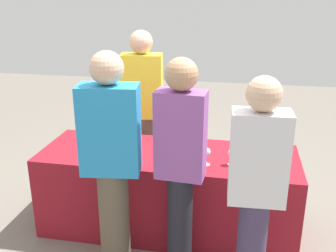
{
  "coord_description": "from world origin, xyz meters",
  "views": [
    {
      "loc": [
        0.6,
        -3.11,
        2.12
      ],
      "look_at": [
        0.0,
        0.0,
        1.0
      ],
      "focal_mm": 42.04,
      "sensor_mm": 36.0,
      "label": 1
    }
  ],
  "objects_px": {
    "wine_glass_1": "(206,153)",
    "wine_glass_3": "(255,155)",
    "wine_bottle_2": "(179,134)",
    "server_pouring": "(142,108)",
    "wine_glass_4": "(265,152)",
    "guest_2": "(256,188)",
    "wine_glass_0": "(111,146)",
    "wine_glass_2": "(232,154)",
    "wine_bottle_3": "(198,135)",
    "wine_bottle_0": "(100,132)",
    "ice_bucket": "(253,147)",
    "guest_1": "(180,162)",
    "guest_0": "(111,161)",
    "wine_bottle_1": "(133,132)"
  },
  "relations": [
    {
      "from": "wine_glass_4",
      "to": "guest_2",
      "type": "height_order",
      "value": "guest_2"
    },
    {
      "from": "wine_glass_4",
      "to": "server_pouring",
      "type": "height_order",
      "value": "server_pouring"
    },
    {
      "from": "wine_glass_3",
      "to": "wine_bottle_2",
      "type": "bearing_deg",
      "value": 152.77
    },
    {
      "from": "wine_bottle_2",
      "to": "server_pouring",
      "type": "relative_size",
      "value": 0.18
    },
    {
      "from": "guest_2",
      "to": "wine_glass_1",
      "type": "bearing_deg",
      "value": 118.97
    },
    {
      "from": "wine_glass_0",
      "to": "guest_2",
      "type": "relative_size",
      "value": 0.09
    },
    {
      "from": "wine_glass_4",
      "to": "guest_2",
      "type": "relative_size",
      "value": 0.09
    },
    {
      "from": "wine_bottle_3",
      "to": "wine_glass_3",
      "type": "relative_size",
      "value": 2.17
    },
    {
      "from": "wine_glass_0",
      "to": "guest_0",
      "type": "height_order",
      "value": "guest_0"
    },
    {
      "from": "server_pouring",
      "to": "guest_0",
      "type": "distance_m",
      "value": 1.29
    },
    {
      "from": "wine_bottle_0",
      "to": "guest_2",
      "type": "distance_m",
      "value": 1.65
    },
    {
      "from": "wine_glass_3",
      "to": "guest_2",
      "type": "height_order",
      "value": "guest_2"
    },
    {
      "from": "wine_bottle_1",
      "to": "wine_glass_3",
      "type": "relative_size",
      "value": 2.04
    },
    {
      "from": "wine_bottle_2",
      "to": "guest_0",
      "type": "height_order",
      "value": "guest_0"
    },
    {
      "from": "wine_bottle_3",
      "to": "wine_glass_2",
      "type": "height_order",
      "value": "wine_bottle_3"
    },
    {
      "from": "wine_bottle_1",
      "to": "wine_glass_4",
      "type": "height_order",
      "value": "wine_bottle_1"
    },
    {
      "from": "guest_0",
      "to": "guest_1",
      "type": "relative_size",
      "value": 1.02
    },
    {
      "from": "wine_bottle_3",
      "to": "guest_1",
      "type": "distance_m",
      "value": 0.78
    },
    {
      "from": "wine_glass_2",
      "to": "wine_glass_0",
      "type": "bearing_deg",
      "value": -177.92
    },
    {
      "from": "wine_glass_2",
      "to": "guest_1",
      "type": "distance_m",
      "value": 0.59
    },
    {
      "from": "wine_bottle_1",
      "to": "wine_glass_1",
      "type": "bearing_deg",
      "value": -25.6
    },
    {
      "from": "guest_1",
      "to": "guest_2",
      "type": "relative_size",
      "value": 1.04
    },
    {
      "from": "wine_bottle_0",
      "to": "wine_glass_3",
      "type": "relative_size",
      "value": 2.18
    },
    {
      "from": "wine_glass_1",
      "to": "wine_glass_3",
      "type": "bearing_deg",
      "value": 4.63
    },
    {
      "from": "wine_bottle_0",
      "to": "ice_bucket",
      "type": "bearing_deg",
      "value": -3.04
    },
    {
      "from": "wine_glass_1",
      "to": "guest_2",
      "type": "distance_m",
      "value": 0.72
    },
    {
      "from": "wine_bottle_0",
      "to": "server_pouring",
      "type": "height_order",
      "value": "server_pouring"
    },
    {
      "from": "guest_2",
      "to": "guest_0",
      "type": "bearing_deg",
      "value": 169.19
    },
    {
      "from": "wine_bottle_3",
      "to": "wine_glass_2",
      "type": "xyz_separation_m",
      "value": [
        0.32,
        -0.32,
        -0.02
      ]
    },
    {
      "from": "wine_glass_3",
      "to": "ice_bucket",
      "type": "distance_m",
      "value": 0.18
    },
    {
      "from": "wine_glass_0",
      "to": "ice_bucket",
      "type": "xyz_separation_m",
      "value": [
        1.18,
        0.21,
        0.0
      ]
    },
    {
      "from": "wine_glass_3",
      "to": "wine_glass_4",
      "type": "distance_m",
      "value": 0.11
    },
    {
      "from": "wine_bottle_3",
      "to": "server_pouring",
      "type": "xyz_separation_m",
      "value": [
        -0.63,
        0.46,
        0.08
      ]
    },
    {
      "from": "wine_glass_0",
      "to": "wine_bottle_2",
      "type": "bearing_deg",
      "value": 35.88
    },
    {
      "from": "wine_bottle_0",
      "to": "wine_glass_3",
      "type": "bearing_deg",
      "value": -10.23
    },
    {
      "from": "wine_bottle_1",
      "to": "wine_glass_4",
      "type": "distance_m",
      "value": 1.21
    },
    {
      "from": "wine_bottle_1",
      "to": "wine_glass_0",
      "type": "relative_size",
      "value": 2.17
    },
    {
      "from": "wine_bottle_3",
      "to": "guest_1",
      "type": "xyz_separation_m",
      "value": [
        -0.03,
        -0.78,
        0.08
      ]
    },
    {
      "from": "wine_bottle_2",
      "to": "wine_bottle_3",
      "type": "distance_m",
      "value": 0.18
    },
    {
      "from": "wine_bottle_1",
      "to": "wine_bottle_2",
      "type": "height_order",
      "value": "same"
    },
    {
      "from": "wine_glass_0",
      "to": "wine_glass_2",
      "type": "bearing_deg",
      "value": 2.08
    },
    {
      "from": "wine_bottle_3",
      "to": "wine_glass_2",
      "type": "relative_size",
      "value": 2.38
    },
    {
      "from": "wine_glass_0",
      "to": "ice_bucket",
      "type": "height_order",
      "value": "ice_bucket"
    },
    {
      "from": "wine_bottle_1",
      "to": "wine_glass_4",
      "type": "xyz_separation_m",
      "value": [
        1.18,
        -0.25,
        -0.0
      ]
    },
    {
      "from": "server_pouring",
      "to": "wine_glass_2",
      "type": "bearing_deg",
      "value": 133.42
    },
    {
      "from": "wine_bottle_3",
      "to": "wine_glass_4",
      "type": "bearing_deg",
      "value": -24.21
    },
    {
      "from": "wine_bottle_3",
      "to": "wine_glass_2",
      "type": "distance_m",
      "value": 0.45
    },
    {
      "from": "wine_glass_2",
      "to": "server_pouring",
      "type": "xyz_separation_m",
      "value": [
        -0.94,
        0.78,
        0.1
      ]
    },
    {
      "from": "server_pouring",
      "to": "guest_2",
      "type": "height_order",
      "value": "server_pouring"
    },
    {
      "from": "wine_glass_0",
      "to": "wine_glass_4",
      "type": "distance_m",
      "value": 1.28
    }
  ]
}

